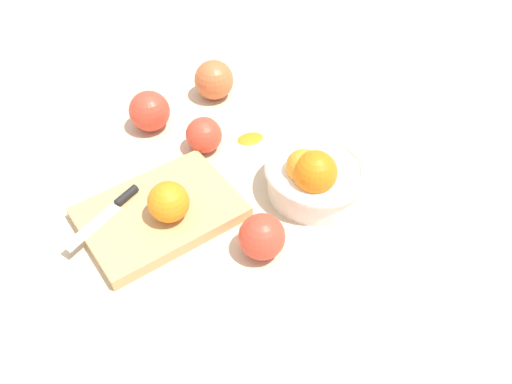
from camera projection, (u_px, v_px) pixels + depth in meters
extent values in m
plane|color=beige|center=(188.00, 190.00, 0.92)|extent=(2.40, 2.40, 0.00)
cylinder|color=white|center=(316.00, 179.00, 0.90)|extent=(0.17, 0.17, 0.05)
torus|color=white|center=(317.00, 169.00, 0.88)|extent=(0.18, 0.18, 0.02)
sphere|color=orange|center=(303.00, 166.00, 0.86)|extent=(0.06, 0.06, 0.06)
sphere|color=orange|center=(315.00, 172.00, 0.85)|extent=(0.07, 0.07, 0.07)
cube|color=tan|center=(160.00, 213.00, 0.87)|extent=(0.27, 0.21, 0.02)
sphere|color=orange|center=(169.00, 202.00, 0.82)|extent=(0.07, 0.07, 0.07)
cube|color=silver|center=(93.00, 227.00, 0.83)|extent=(0.11, 0.05, 0.00)
cylinder|color=black|center=(127.00, 195.00, 0.87)|extent=(0.05, 0.02, 0.01)
sphere|color=#D6422D|center=(149.00, 111.00, 1.01)|extent=(0.08, 0.08, 0.08)
sphere|color=#CC6638|center=(214.00, 80.00, 1.08)|extent=(0.08, 0.08, 0.08)
sphere|color=#D6422D|center=(262.00, 237.00, 0.80)|extent=(0.07, 0.07, 0.07)
sphere|color=#D6422D|center=(204.00, 135.00, 0.97)|extent=(0.07, 0.07, 0.07)
ellipsoid|color=orange|center=(250.00, 137.00, 1.01)|extent=(0.06, 0.05, 0.01)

